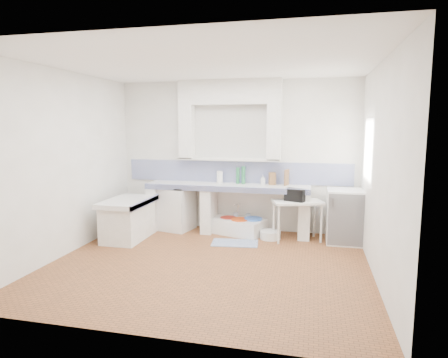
% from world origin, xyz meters
% --- Properties ---
extents(floor, '(4.50, 4.50, 0.00)m').
position_xyz_m(floor, '(0.00, 0.00, 0.00)').
color(floor, brown).
rests_on(floor, ground).
extents(ceiling, '(4.50, 4.50, 0.00)m').
position_xyz_m(ceiling, '(0.00, 0.00, 2.80)').
color(ceiling, white).
rests_on(ceiling, ground).
extents(wall_back, '(4.50, 0.00, 4.50)m').
position_xyz_m(wall_back, '(0.00, 2.00, 1.40)').
color(wall_back, white).
rests_on(wall_back, ground).
extents(wall_front, '(4.50, 0.00, 4.50)m').
position_xyz_m(wall_front, '(0.00, -2.00, 1.40)').
color(wall_front, white).
rests_on(wall_front, ground).
extents(wall_left, '(0.00, 4.50, 4.50)m').
position_xyz_m(wall_left, '(-2.25, 0.00, 1.40)').
color(wall_left, white).
rests_on(wall_left, ground).
extents(wall_right, '(0.00, 4.50, 4.50)m').
position_xyz_m(wall_right, '(2.25, 0.00, 1.40)').
color(wall_right, white).
rests_on(wall_right, ground).
extents(alcove_mass, '(1.90, 0.25, 0.45)m').
position_xyz_m(alcove_mass, '(-0.10, 1.88, 2.58)').
color(alcove_mass, white).
rests_on(alcove_mass, ground).
extents(window_frame, '(0.35, 0.86, 1.06)m').
position_xyz_m(window_frame, '(2.42, 1.20, 1.60)').
color(window_frame, '#3A2212').
rests_on(window_frame, ground).
extents(lace_valance, '(0.01, 0.84, 0.24)m').
position_xyz_m(lace_valance, '(2.28, 1.20, 1.98)').
color(lace_valance, white).
rests_on(lace_valance, ground).
extents(counter_slab, '(3.00, 0.60, 0.08)m').
position_xyz_m(counter_slab, '(-0.10, 1.70, 0.86)').
color(counter_slab, white).
rests_on(counter_slab, ground).
extents(counter_lip, '(3.00, 0.04, 0.10)m').
position_xyz_m(counter_lip, '(-0.10, 1.42, 0.86)').
color(counter_lip, navy).
rests_on(counter_lip, ground).
extents(counter_pier_left, '(0.20, 0.55, 0.82)m').
position_xyz_m(counter_pier_left, '(-1.50, 1.70, 0.41)').
color(counter_pier_left, white).
rests_on(counter_pier_left, ground).
extents(counter_pier_mid, '(0.20, 0.55, 0.82)m').
position_xyz_m(counter_pier_mid, '(-0.45, 1.70, 0.41)').
color(counter_pier_mid, white).
rests_on(counter_pier_mid, ground).
extents(counter_pier_right, '(0.20, 0.55, 0.82)m').
position_xyz_m(counter_pier_right, '(1.30, 1.70, 0.41)').
color(counter_pier_right, white).
rests_on(counter_pier_right, ground).
extents(peninsula_top, '(0.70, 1.10, 0.08)m').
position_xyz_m(peninsula_top, '(-1.70, 0.90, 0.66)').
color(peninsula_top, white).
rests_on(peninsula_top, ground).
extents(peninsula_base, '(0.60, 1.00, 0.62)m').
position_xyz_m(peninsula_base, '(-1.70, 0.90, 0.31)').
color(peninsula_base, white).
rests_on(peninsula_base, ground).
extents(peninsula_lip, '(0.04, 1.10, 0.10)m').
position_xyz_m(peninsula_lip, '(-1.37, 0.90, 0.66)').
color(peninsula_lip, navy).
rests_on(peninsula_lip, ground).
extents(backsplash, '(4.27, 0.03, 0.40)m').
position_xyz_m(backsplash, '(0.00, 1.99, 1.10)').
color(backsplash, navy).
rests_on(backsplash, ground).
extents(stove, '(0.67, 0.66, 0.80)m').
position_xyz_m(stove, '(-1.09, 1.68, 0.40)').
color(stove, white).
rests_on(stove, ground).
extents(sink, '(1.16, 0.86, 0.25)m').
position_xyz_m(sink, '(0.07, 1.69, 0.12)').
color(sink, white).
rests_on(sink, ground).
extents(side_table, '(0.94, 0.71, 0.04)m').
position_xyz_m(side_table, '(1.18, 1.48, 0.35)').
color(side_table, white).
rests_on(side_table, ground).
extents(fridge, '(0.59, 0.59, 0.91)m').
position_xyz_m(fridge, '(1.97, 1.53, 0.45)').
color(fridge, white).
rests_on(fridge, ground).
extents(bucket_red, '(0.31, 0.31, 0.29)m').
position_xyz_m(bucket_red, '(-0.08, 1.70, 0.14)').
color(bucket_red, '#AE2116').
rests_on(bucket_red, ground).
extents(bucket_orange, '(0.38, 0.38, 0.30)m').
position_xyz_m(bucket_orange, '(0.16, 1.58, 0.15)').
color(bucket_orange, '#DB420D').
rests_on(bucket_orange, ground).
extents(bucket_blue, '(0.40, 0.40, 0.31)m').
position_xyz_m(bucket_blue, '(0.39, 1.65, 0.15)').
color(bucket_blue, blue).
rests_on(bucket_blue, ground).
extents(basin_white, '(0.39, 0.39, 0.14)m').
position_xyz_m(basin_white, '(0.73, 1.46, 0.07)').
color(basin_white, white).
rests_on(basin_white, ground).
extents(water_bottle_a, '(0.10, 0.10, 0.34)m').
position_xyz_m(water_bottle_a, '(0.03, 1.85, 0.17)').
color(water_bottle_a, silver).
rests_on(water_bottle_a, ground).
extents(water_bottle_b, '(0.12, 0.12, 0.34)m').
position_xyz_m(water_bottle_b, '(0.27, 1.85, 0.17)').
color(water_bottle_b, silver).
rests_on(water_bottle_b, ground).
extents(black_bag, '(0.38, 0.30, 0.21)m').
position_xyz_m(black_bag, '(1.14, 1.45, 0.80)').
color(black_bag, black).
rests_on(black_bag, side_table).
extents(green_bottle_a, '(0.07, 0.07, 0.30)m').
position_xyz_m(green_bottle_a, '(0.06, 1.85, 1.05)').
color(green_bottle_a, '#246F40').
rests_on(green_bottle_a, counter_slab).
extents(green_bottle_b, '(0.08, 0.08, 0.33)m').
position_xyz_m(green_bottle_b, '(0.17, 1.85, 1.06)').
color(green_bottle_b, '#246F40').
rests_on(green_bottle_b, counter_slab).
extents(knife_block, '(0.14, 0.13, 0.23)m').
position_xyz_m(knife_block, '(0.70, 1.85, 1.01)').
color(knife_block, brown).
rests_on(knife_block, counter_slab).
extents(cutting_board, '(0.08, 0.21, 0.29)m').
position_xyz_m(cutting_board, '(0.96, 1.85, 1.04)').
color(cutting_board, brown).
rests_on(cutting_board, counter_slab).
extents(paper_towel, '(0.14, 0.14, 0.22)m').
position_xyz_m(paper_towel, '(-0.28, 1.85, 1.01)').
color(paper_towel, white).
rests_on(paper_towel, counter_slab).
extents(soap_bottle, '(0.10, 0.10, 0.18)m').
position_xyz_m(soap_bottle, '(0.53, 1.85, 0.99)').
color(soap_bottle, white).
rests_on(soap_bottle, counter_slab).
extents(rug, '(0.82, 0.53, 0.01)m').
position_xyz_m(rug, '(0.18, 1.05, 0.01)').
color(rug, navy).
rests_on(rug, ground).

